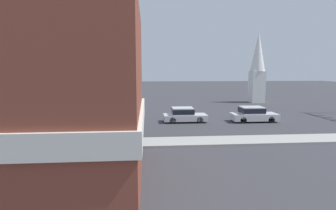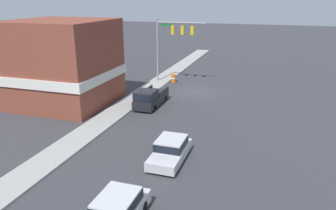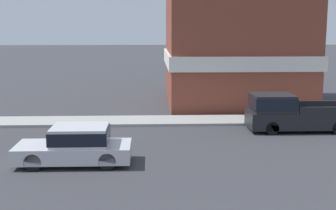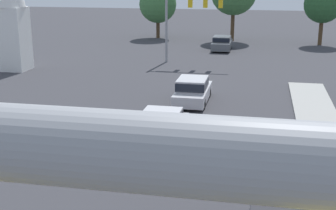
% 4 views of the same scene
% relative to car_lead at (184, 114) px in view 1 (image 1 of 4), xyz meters
% --- Properties ---
extents(ground_plane, '(200.00, 200.00, 0.00)m').
position_rel_car_lead_xyz_m(ground_plane, '(2.03, -16.51, -0.78)').
color(ground_plane, '#38383D').
extents(car_lead, '(1.93, 4.44, 1.50)m').
position_rel_car_lead_xyz_m(car_lead, '(0.00, 0.00, 0.00)').
color(car_lead, black).
rests_on(car_lead, ground).
extents(car_second_ahead, '(1.89, 4.72, 1.58)m').
position_rel_car_lead_xyz_m(car_second_ahead, '(0.44, 7.20, 0.03)').
color(car_second_ahead, black).
rests_on(car_second_ahead, ground).
extents(pickup_truck_parked, '(1.95, 5.32, 1.89)m').
position_rel_car_lead_xyz_m(pickup_truck_parked, '(5.36, -10.00, 0.15)').
color(pickup_truck_parked, black).
rests_on(pickup_truck_parked, ground).
extents(corner_brick_building, '(9.43, 9.35, 8.33)m').
position_rel_car_lead_xyz_m(corner_brick_building, '(14.00, -8.65, 3.27)').
color(corner_brick_building, brown).
rests_on(corner_brick_building, ground).
extents(church_steeple, '(2.35, 2.35, 11.43)m').
position_rel_car_lead_xyz_m(church_steeple, '(-15.48, 14.34, 5.20)').
color(church_steeple, white).
rests_on(church_steeple, ground).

